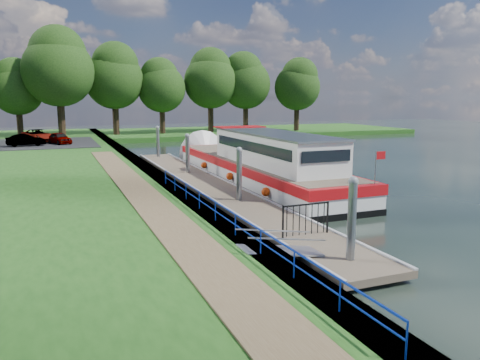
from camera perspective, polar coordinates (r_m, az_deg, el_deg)
name	(u,v)px	position (r m, az deg, el deg)	size (l,w,h in m)	color
ground	(340,266)	(15.23, 12.11, -10.26)	(160.00, 160.00, 0.00)	black
bank_edge	(157,181)	(27.77, -10.04, -0.17)	(1.10, 90.00, 0.78)	#473D2D
far_bank	(203,133)	(67.05, -4.48, 5.76)	(60.00, 18.00, 0.60)	#1E4C15
footpath	(149,201)	(20.60, -11.01, -2.57)	(1.60, 40.00, 0.05)	brown
carpark	(20,144)	(50.04, -25.25, 3.99)	(14.00, 12.00, 0.06)	black
blue_fence	(225,212)	(16.20, -1.87, -3.96)	(0.04, 18.04, 0.72)	#0C2DBF
pontoon	(210,188)	(26.55, -3.73, -0.95)	(2.50, 30.00, 0.56)	brown
mooring_piles	(209,169)	(26.37, -3.75, 1.39)	(0.30, 27.30, 3.55)	gray
gangway	(281,250)	(14.53, 4.96, -8.46)	(2.58, 1.00, 0.92)	#A5A8AD
gate_panel	(306,215)	(16.67, 8.02, -4.23)	(1.85, 0.05, 1.15)	black
barge	(253,164)	(29.60, 1.60, 1.97)	(4.36, 21.15, 4.78)	black
horizon_trees	(105,75)	(60.86, -16.19, 12.18)	(54.38, 10.03, 12.87)	#332316
car_a	(59,138)	(48.39, -21.15, 4.79)	(1.32, 3.27, 1.11)	#999999
car_b	(26,140)	(47.32, -24.67, 4.44)	(1.16, 3.32, 1.10)	#999999
car_d	(39,136)	(51.02, -23.35, 4.97)	(2.11, 4.58, 1.27)	#999999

